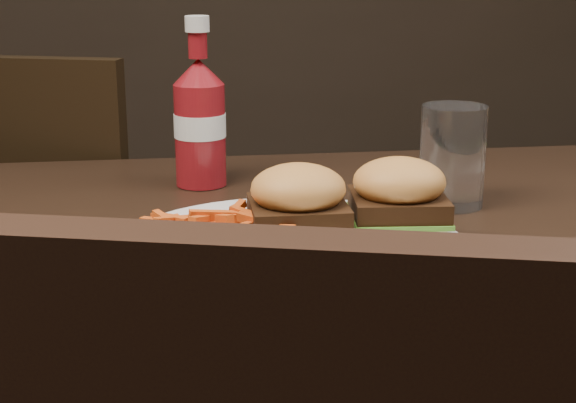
{
  "coord_description": "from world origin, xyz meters",
  "views": [
    {
      "loc": [
        -0.14,
        -0.76,
        1.02
      ],
      "look_at": [
        -0.04,
        -0.0,
        0.8
      ],
      "focal_mm": 55.0,
      "sensor_mm": 36.0,
      "label": 1
    }
  ],
  "objects": [
    {
      "name": "sandwich_half_a",
      "position": [
        -0.03,
        -0.02,
        0.77
      ],
      "size": [
        0.08,
        0.07,
        0.02
      ],
      "primitive_type": "cube",
      "rotation": [
        0.0,
        0.0,
        -0.0
      ],
      "color": "beige",
      "rests_on": "plate"
    },
    {
      "name": "fries_pile",
      "position": [
        -0.11,
        -0.03,
        0.78
      ],
      "size": [
        0.13,
        0.13,
        0.04
      ],
      "primitive_type": null,
      "rotation": [
        0.0,
        0.0,
        0.4
      ],
      "color": "#C64E11",
      "rests_on": "plate"
    },
    {
      "name": "chair_far",
      "position": [
        -0.34,
        0.67,
        0.43
      ],
      "size": [
        0.53,
        0.53,
        0.04
      ],
      "primitive_type": "cube",
      "rotation": [
        0.0,
        0.0,
        2.83
      ],
      "color": "black",
      "rests_on": "ground"
    },
    {
      "name": "ketchup_bottle",
      "position": [
        -0.11,
        0.25,
        0.81
      ],
      "size": [
        0.08,
        0.08,
        0.12
      ],
      "primitive_type": "cylinder",
      "rotation": [
        0.0,
        0.0,
        0.38
      ],
      "color": "maroon",
      "rests_on": "dining_table"
    },
    {
      "name": "tumbler",
      "position": [
        0.16,
        0.13,
        0.81
      ],
      "size": [
        0.07,
        0.07,
        0.11
      ],
      "primitive_type": "cylinder",
      "rotation": [
        0.0,
        0.0,
        -0.01
      ],
      "color": "white",
      "rests_on": "dining_table"
    },
    {
      "name": "dining_table",
      "position": [
        0.0,
        0.0,
        0.73
      ],
      "size": [
        1.2,
        0.8,
        0.04
      ],
      "primitive_type": "cube",
      "color": "black",
      "rests_on": "ground"
    },
    {
      "name": "sandwich_half_b",
      "position": [
        0.06,
        -0.01,
        0.77
      ],
      "size": [
        0.08,
        0.08,
        0.02
      ],
      "primitive_type": "cube",
      "rotation": [
        0.0,
        0.0,
        -0.09
      ],
      "color": "beige",
      "rests_on": "plate"
    },
    {
      "name": "plate",
      "position": [
        -0.04,
        -0.01,
        0.76
      ],
      "size": [
        0.33,
        0.33,
        0.01
      ],
      "primitive_type": "cylinder",
      "color": "white",
      "rests_on": "dining_table"
    }
  ]
}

